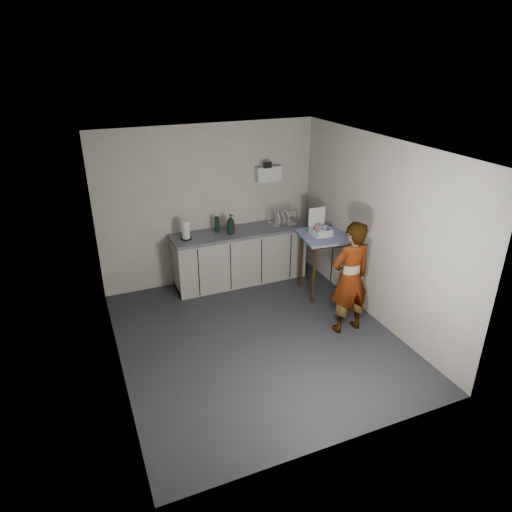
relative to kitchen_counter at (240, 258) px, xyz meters
name	(u,v)px	position (x,y,z in m)	size (l,w,h in m)	color
ground	(257,338)	(-0.40, -1.70, -0.43)	(4.00, 4.00, 0.00)	#2A2A2F
wall_back	(210,206)	(-0.40, 0.29, 0.87)	(3.60, 0.02, 2.60)	#B5B19E
wall_right	(376,232)	(1.39, -1.70, 0.87)	(0.02, 4.00, 2.60)	#B5B19E
wall_left	(110,277)	(-2.19, -1.70, 0.87)	(0.02, 4.00, 2.60)	#B5B19E
ceiling	(258,148)	(-0.40, -1.70, 2.17)	(3.60, 4.00, 0.01)	white
kitchen_counter	(240,258)	(0.00, 0.00, 0.00)	(2.24, 0.62, 0.91)	black
wall_shelf	(268,174)	(0.60, 0.22, 1.32)	(0.42, 0.18, 0.37)	white
side_table	(326,242)	(1.10, -0.88, 0.44)	(0.87, 0.87, 0.99)	#39230D
standing_man	(350,278)	(0.84, -1.96, 0.38)	(0.59, 0.39, 1.61)	#B2A593
soap_bottle	(231,224)	(-0.17, -0.06, 0.65)	(0.12, 0.13, 0.32)	black
soda_can	(233,227)	(-0.09, 0.05, 0.54)	(0.06, 0.06, 0.12)	red
dark_bottle	(217,224)	(-0.35, 0.09, 0.61)	(0.08, 0.08, 0.26)	black
paper_towel	(186,230)	(-0.89, -0.01, 0.63)	(0.17, 0.17, 0.31)	black
dish_rack	(282,221)	(0.77, 0.00, 0.55)	(0.42, 0.32, 0.29)	silver
bakery_box	(320,229)	(1.02, -0.83, 0.65)	(0.28, 0.29, 0.40)	white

